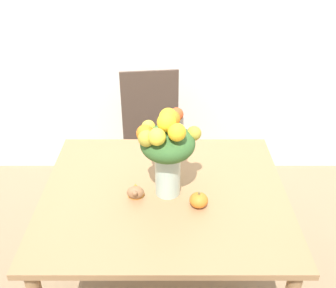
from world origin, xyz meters
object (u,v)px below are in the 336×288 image
(flower_vase, at_px, (167,149))
(dining_chair_near_window, at_px, (152,143))
(turkey_figurine, at_px, (136,191))
(pumpkin, at_px, (199,200))

(flower_vase, xyz_separation_m, dining_chair_near_window, (-0.11, 0.87, -0.51))
(turkey_figurine, height_order, dining_chair_near_window, dining_chair_near_window)
(turkey_figurine, bearing_deg, dining_chair_near_window, 87.40)
(flower_vase, xyz_separation_m, pumpkin, (0.14, -0.09, -0.22))
(flower_vase, distance_m, dining_chair_near_window, 1.02)
(pumpkin, height_order, turkey_figurine, pumpkin)
(pumpkin, xyz_separation_m, turkey_figurine, (-0.29, 0.07, -0.00))
(pumpkin, bearing_deg, turkey_figurine, 166.28)
(flower_vase, distance_m, turkey_figurine, 0.27)
(pumpkin, distance_m, dining_chair_near_window, 1.04)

